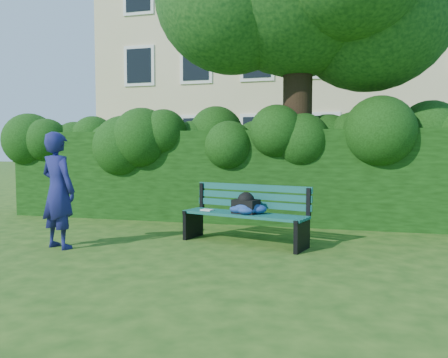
# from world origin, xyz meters

# --- Properties ---
(ground) EXTENTS (80.00, 80.00, 0.00)m
(ground) POSITION_xyz_m (0.00, 0.00, 0.00)
(ground) COLOR #214914
(ground) RESTS_ON ground
(apartment_building) EXTENTS (16.00, 8.08, 12.00)m
(apartment_building) POSITION_xyz_m (-0.00, 13.99, 6.00)
(apartment_building) COLOR #CDC089
(apartment_building) RESTS_ON ground
(hedge) EXTENTS (10.00, 1.00, 1.80)m
(hedge) POSITION_xyz_m (0.00, 2.20, 0.90)
(hedge) COLOR black
(hedge) RESTS_ON ground
(park_bench) EXTENTS (2.03, 1.07, 0.89)m
(park_bench) POSITION_xyz_m (0.47, 0.14, 0.50)
(park_bench) COLOR #0D453C
(park_bench) RESTS_ON ground
(man_reading) EXTENTS (0.71, 0.57, 1.69)m
(man_reading) POSITION_xyz_m (-2.10, -0.85, 0.84)
(man_reading) COLOR navy
(man_reading) RESTS_ON ground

